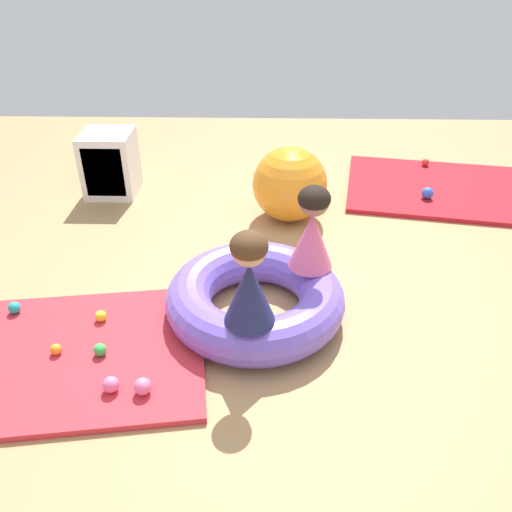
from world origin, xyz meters
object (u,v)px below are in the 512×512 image
play_ball_orange (56,349)px  play_ball_red (425,162)px  play_ball_yellow (101,316)px  inflatable_cushion (255,298)px  play_ball_blue (427,193)px  storage_cube (109,164)px  play_ball_pink_second (111,385)px  child_in_navy (249,280)px  play_ball_green (100,350)px  child_in_pink (312,229)px  play_ball_pink (143,386)px  exercise_ball_large (290,184)px  play_ball_teal (14,308)px

play_ball_orange → play_ball_red: bearing=45.2°
play_ball_yellow → play_ball_red: bearing=43.8°
inflatable_cushion → play_ball_blue: (1.47, 1.62, -0.05)m
storage_cube → play_ball_blue: bearing=-2.6°
play_ball_red → play_ball_pink_second: bearing=-128.0°
child_in_navy → play_ball_blue: bearing=-122.3°
play_ball_green → play_ball_pink_second: bearing=-63.6°
play_ball_orange → storage_cube: bearing=96.3°
play_ball_red → play_ball_yellow: bearing=-136.2°
child_in_pink → play_ball_yellow: (-1.27, -0.28, -0.46)m
play_ball_green → play_ball_orange: bearing=179.2°
play_ball_blue → play_ball_pink_second: size_ratio=1.18×
child_in_navy → storage_cube: (-1.32, 2.12, -0.26)m
inflatable_cushion → child_in_navy: bearing=-93.2°
play_ball_pink → play_ball_green: play_ball_pink is taller
child_in_navy → exercise_ball_large: (0.27, 1.68, -0.24)m
play_ball_green → play_ball_red: same height
inflatable_cushion → exercise_ball_large: exercise_ball_large is taller
play_ball_teal → play_ball_orange: (0.39, -0.36, -0.01)m
play_ball_red → play_ball_green: bearing=-132.0°
inflatable_cushion → child_in_navy: 0.55m
play_ball_blue → play_ball_orange: size_ratio=1.59×
play_ball_green → play_ball_blue: 3.09m
play_ball_blue → play_ball_pink_second: play_ball_blue is taller
child_in_navy → play_ball_yellow: bearing=-11.1°
play_ball_blue → play_ball_orange: 3.28m
play_ball_pink → exercise_ball_large: (0.80, 2.00, 0.22)m
play_ball_yellow → play_ball_blue: (2.41, 1.74, 0.02)m
child_in_pink → play_ball_yellow: child_in_pink is taller
play_ball_green → child_in_navy: bearing=2.8°
inflatable_cushion → play_ball_pink: 0.89m
child_in_pink → play_ball_red: size_ratio=7.42×
play_ball_green → storage_cube: 2.22m
play_ball_blue → inflatable_cushion: bearing=-132.3°
child_in_navy → play_ball_pink_second: bearing=27.8°
play_ball_orange → exercise_ball_large: 2.20m
play_ball_pink_second → exercise_ball_large: 2.22m
play_ball_red → play_ball_blue: bearing=-103.0°
child_in_pink → play_ball_red: child_in_pink is taller
inflatable_cushion → play_ball_pink_second: size_ratio=12.75×
exercise_ball_large → play_ball_green: bearing=-122.6°
play_ball_green → play_ball_red: 3.73m
play_ball_pink_second → inflatable_cushion: bearing=43.1°
inflatable_cushion → exercise_ball_large: (0.25, 1.31, 0.16)m
child_in_pink → storage_cube: (-1.68, 1.58, -0.26)m
play_ball_pink → child_in_pink: bearing=43.5°
play_ball_green → exercise_ball_large: size_ratio=0.12×
child_in_navy → play_ball_green: 0.96m
play_ball_green → storage_cube: storage_cube is taller
play_ball_teal → exercise_ball_large: 2.22m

